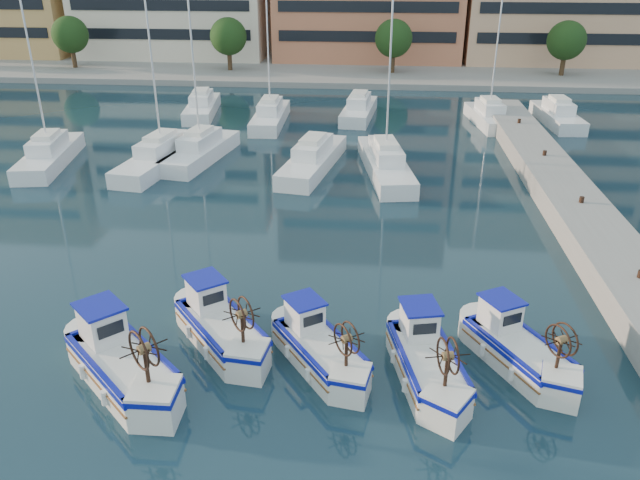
% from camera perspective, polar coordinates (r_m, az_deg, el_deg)
% --- Properties ---
extents(ground, '(300.00, 300.00, 0.00)m').
position_cam_1_polar(ground, '(20.99, -2.82, -12.58)').
color(ground, '#1B3848').
rests_on(ground, ground).
extents(quay, '(3.00, 60.00, 1.20)m').
position_cam_1_polar(quay, '(29.25, 25.69, -2.28)').
color(quay, gray).
rests_on(quay, ground).
extents(yacht_marina, '(38.86, 23.49, 11.50)m').
position_cam_1_polar(yacht_marina, '(46.05, -1.74, 9.55)').
color(yacht_marina, white).
rests_on(yacht_marina, ground).
extents(fishing_boat_a, '(4.67, 4.62, 3.01)m').
position_cam_1_polar(fishing_boat_a, '(21.34, -17.78, -10.47)').
color(fishing_boat_a, white).
rests_on(fishing_boat_a, ground).
extents(fishing_boat_b, '(4.03, 4.41, 2.75)m').
position_cam_1_polar(fishing_boat_b, '(22.51, -9.16, -7.67)').
color(fishing_boat_b, white).
rests_on(fishing_boat_b, ground).
extents(fishing_boat_c, '(3.61, 4.17, 2.57)m').
position_cam_1_polar(fishing_boat_c, '(21.24, -0.15, -9.67)').
color(fishing_boat_c, white).
rests_on(fishing_boat_c, ground).
extents(fishing_boat_d, '(2.64, 4.49, 2.72)m').
position_cam_1_polar(fishing_boat_d, '(20.89, 9.68, -10.61)').
color(fishing_boat_d, white).
rests_on(fishing_boat_d, ground).
extents(fishing_boat_e, '(3.44, 4.31, 2.61)m').
position_cam_1_polar(fishing_boat_e, '(22.21, 17.50, -9.25)').
color(fishing_boat_e, white).
rests_on(fishing_boat_e, ground).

